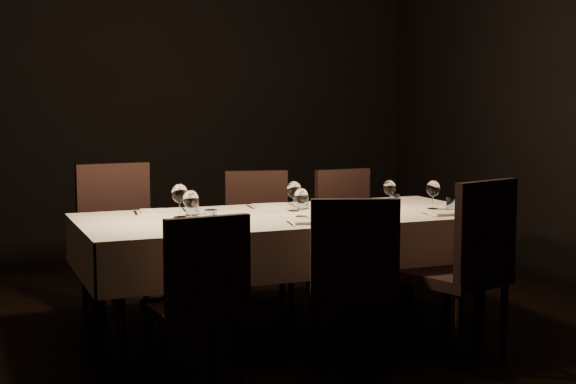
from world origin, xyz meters
name	(u,v)px	position (x,y,z in m)	size (l,w,h in m)	color
room	(288,93)	(0.00, 0.00, 1.50)	(5.01, 6.01, 3.01)	black
dining_table	(288,227)	(0.00, 0.00, 0.69)	(2.52, 1.12, 0.76)	black
chair_near_left	(200,294)	(-0.78, -0.74, 0.50)	(0.47, 0.47, 0.90)	black
place_setting_near_left	(197,212)	(-0.64, -0.22, 0.84)	(0.34, 0.41, 0.19)	white
chair_near_center	(352,276)	(0.05, -0.77, 0.53)	(0.59, 0.59, 0.95)	black
place_setting_near_center	(309,207)	(0.04, -0.22, 0.83)	(0.33, 0.40, 0.17)	white
chair_near_right	(466,262)	(0.75, -0.80, 0.56)	(0.62, 0.62, 1.02)	black
place_setting_near_right	(442,199)	(0.97, -0.22, 0.83)	(0.34, 0.41, 0.19)	white
chair_far_left	(120,236)	(-0.89, 0.78, 0.56)	(0.54, 0.54, 1.04)	black
place_setting_far_left	(177,203)	(-0.64, 0.22, 0.84)	(0.38, 0.42, 0.20)	white
chair_far_center	(259,231)	(0.12, 0.85, 0.52)	(0.54, 0.54, 0.95)	black
place_setting_far_center	(289,198)	(0.10, 0.22, 0.84)	(0.35, 0.41, 0.19)	white
chair_far_right	(350,227)	(0.82, 0.79, 0.52)	(0.49, 0.49, 0.95)	black
place_setting_far_right	(383,194)	(0.78, 0.22, 0.83)	(0.31, 0.40, 0.17)	white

